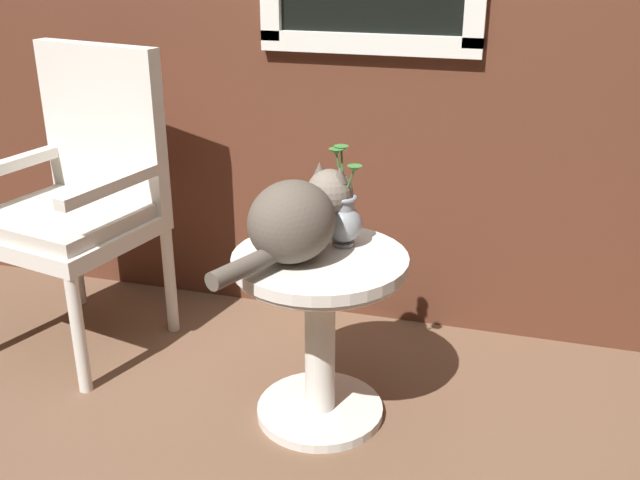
% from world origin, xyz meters
% --- Properties ---
extents(ground_plane, '(6.00, 6.00, 0.00)m').
position_xyz_m(ground_plane, '(0.00, 0.00, 0.00)').
color(ground_plane, brown).
extents(wicker_side_table, '(0.52, 0.52, 0.56)m').
position_xyz_m(wicker_side_table, '(0.20, 0.15, 0.38)').
color(wicker_side_table, silver).
rests_on(wicker_side_table, ground_plane).
extents(wicker_chair, '(0.63, 0.61, 1.08)m').
position_xyz_m(wicker_chair, '(-0.77, 0.42, 0.58)').
color(wicker_chair, silver).
rests_on(wicker_chair, ground_plane).
extents(cat, '(0.32, 0.53, 0.25)m').
position_xyz_m(cat, '(0.14, 0.12, 0.68)').
color(cat, brown).
rests_on(cat, wicker_side_table).
extents(pewter_vase_with_ivy, '(0.11, 0.11, 0.30)m').
position_xyz_m(pewter_vase_with_ivy, '(0.24, 0.25, 0.64)').
color(pewter_vase_with_ivy, gray).
rests_on(pewter_vase_with_ivy, wicker_side_table).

